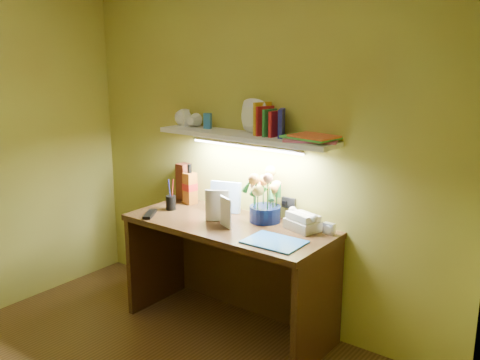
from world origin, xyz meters
name	(u,v)px	position (x,y,z in m)	size (l,w,h in m)	color
desk	(229,276)	(0.00, 1.20, 0.38)	(1.40, 0.60, 0.75)	#32160D
flower_bouquet	(265,195)	(0.17, 1.38, 0.93)	(0.23, 0.23, 0.36)	#08133E
telephone	(303,220)	(0.45, 1.39, 0.81)	(0.21, 0.16, 0.13)	beige
desk_clock	(329,229)	(0.63, 1.41, 0.79)	(0.07, 0.04, 0.07)	silver
whisky_bottle	(190,184)	(-0.50, 1.39, 0.90)	(0.08, 0.08, 0.29)	#A65618
whisky_box	(184,182)	(-0.62, 1.45, 0.89)	(0.09, 0.09, 0.27)	#511F10
pen_cup	(171,198)	(-0.51, 1.19, 0.83)	(0.07, 0.07, 0.17)	black
art_card	(226,197)	(-0.17, 1.38, 0.86)	(0.21, 0.04, 0.21)	white
tv_remote	(150,214)	(-0.53, 1.00, 0.76)	(0.05, 0.19, 0.02)	black
blue_folder	(274,242)	(0.44, 1.08, 0.75)	(0.34, 0.25, 0.01)	#2F78CE
desk_book_a	(205,205)	(-0.15, 1.15, 0.86)	(0.16, 0.02, 0.21)	silver
desk_book_b	(221,209)	(-0.03, 1.16, 0.85)	(0.14, 0.01, 0.19)	white
wall_shelf	(248,131)	(0.02, 1.38, 1.33)	(1.32, 0.34, 0.24)	white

